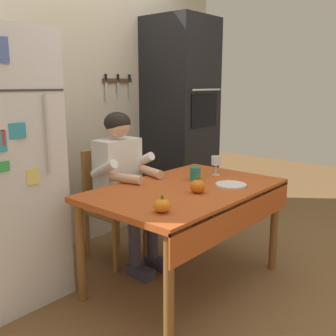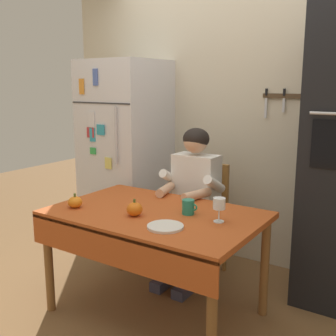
{
  "view_description": "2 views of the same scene",
  "coord_description": "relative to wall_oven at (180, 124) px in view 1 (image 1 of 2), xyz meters",
  "views": [
    {
      "loc": [
        -2.09,
        -1.53,
        1.46
      ],
      "look_at": [
        -0.03,
        0.24,
        0.87
      ],
      "focal_mm": 41.32,
      "sensor_mm": 36.0,
      "label": 1
    },
    {
      "loc": [
        1.53,
        -2.05,
        1.58
      ],
      "look_at": [
        0.06,
        0.17,
        1.03
      ],
      "focal_mm": 43.75,
      "sensor_mm": 36.0,
      "label": 2
    }
  ],
  "objects": [
    {
      "name": "dining_table",
      "position": [
        -1.05,
        -0.92,
        -0.39
      ],
      "size": [
        1.4,
        0.9,
        0.74
      ],
      "color": "brown",
      "rests_on": "ground"
    },
    {
      "name": "wine_glass",
      "position": [
        -0.6,
        -0.85,
        -0.2
      ],
      "size": [
        0.08,
        0.08,
        0.15
      ],
      "color": "white",
      "rests_on": "dining_table"
    },
    {
      "name": "wall_oven",
      "position": [
        0.0,
        0.0,
        0.0
      ],
      "size": [
        0.6,
        0.64,
        2.1
      ],
      "color": "black",
      "rests_on": "ground"
    },
    {
      "name": "coffee_mug",
      "position": [
        -0.84,
        -0.82,
        -0.26
      ],
      "size": [
        0.11,
        0.08,
        0.1
      ],
      "color": "#237F66",
      "rests_on": "dining_table"
    },
    {
      "name": "seated_person",
      "position": [
        -1.11,
        -0.32,
        -0.31
      ],
      "size": [
        0.47,
        0.55,
        1.25
      ],
      "color": "#38384C",
      "rests_on": "ground"
    },
    {
      "name": "serving_tray",
      "position": [
        -0.82,
        -1.13,
        -0.3
      ],
      "size": [
        0.22,
        0.22,
        0.02
      ],
      "primitive_type": "cylinder",
      "color": "silver",
      "rests_on": "dining_table"
    },
    {
      "name": "back_wall_assembly",
      "position": [
        -1.0,
        0.35,
        0.25
      ],
      "size": [
        3.7,
        0.13,
        2.6
      ],
      "color": "beige",
      "rests_on": "ground"
    },
    {
      "name": "ground_plane",
      "position": [
        -1.05,
        -1.0,
        -1.05
      ],
      "size": [
        10.0,
        10.0,
        0.0
      ],
      "primitive_type": "plane",
      "color": "brown",
      "rests_on": "ground"
    },
    {
      "name": "pumpkin_medium",
      "position": [
        -1.57,
        -1.13,
        -0.27
      ],
      "size": [
        0.1,
        0.1,
        0.1
      ],
      "color": "orange",
      "rests_on": "dining_table"
    },
    {
      "name": "pumpkin_large",
      "position": [
        -1.11,
        -1.05,
        -0.26
      ],
      "size": [
        0.11,
        0.11,
        0.11
      ],
      "color": "orange",
      "rests_on": "dining_table"
    },
    {
      "name": "chair_behind_person",
      "position": [
        -1.11,
        -0.13,
        -0.54
      ],
      "size": [
        0.4,
        0.4,
        0.93
      ],
      "color": "#9E6B33",
      "rests_on": "ground"
    }
  ]
}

